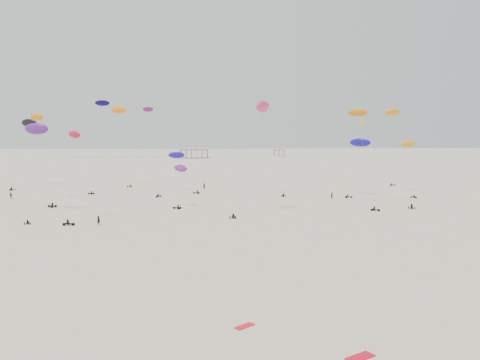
{
  "coord_description": "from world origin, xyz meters",
  "views": [
    {
      "loc": [
        -8.61,
        -3.33,
        15.34
      ],
      "look_at": [
        0.0,
        88.0,
        7.0
      ],
      "focal_mm": 35.0,
      "sensor_mm": 36.0,
      "label": 1
    }
  ],
  "objects": [
    {
      "name": "ground_plane",
      "position": [
        0.0,
        200.0,
        0.0
      ],
      "size": [
        900.0,
        900.0,
        0.0
      ],
      "primitive_type": "plane",
      "color": "beige"
    },
    {
      "name": "pavilion_main",
      "position": [
        -10.0,
        350.0,
        4.22
      ],
      "size": [
        21.0,
        13.0,
        9.8
      ],
      "color": "brown",
      "rests_on": "ground"
    },
    {
      "name": "pavilion_small",
      "position": [
        60.0,
        380.0,
        3.49
      ],
      "size": [
        9.0,
        7.0,
        8.0
      ],
      "color": "brown",
      "rests_on": "ground"
    },
    {
      "name": "pier_fence",
      "position": [
        -62.0,
        350.0,
        0.77
      ],
      "size": [
        80.2,
        0.2,
        1.5
      ],
      "color": "black",
      "rests_on": "ground"
    },
    {
      "name": "rig_0",
      "position": [
        10.95,
        118.25,
        15.7
      ],
      "size": [
        6.91,
        6.18,
        24.81
      ],
      "rotation": [
        0.0,
        0.0,
        6.27
      ],
      "color": "black",
      "rests_on": "ground"
    },
    {
      "name": "rig_1",
      "position": [
        -12.18,
        99.11,
        6.58
      ],
      "size": [
        3.83,
        5.36,
        9.59
      ],
      "rotation": [
        0.0,
        0.0,
        1.23
      ],
      "color": "black",
      "rests_on": "ground"
    },
    {
      "name": "rig_2",
      "position": [
        -20.81,
        127.11,
        15.36
      ],
      "size": [
        6.24,
        16.96,
        26.66
      ],
      "rotation": [
        0.0,
        0.0,
        2.7
      ],
      "color": "black",
      "rests_on": "ground"
    },
    {
      "name": "rig_3",
      "position": [
        50.76,
        122.28,
        11.74
      ],
      "size": [
        8.09,
        16.78,
        19.32
      ],
      "rotation": [
        0.0,
        0.0,
        3.34
      ],
      "color": "black",
      "rests_on": "ground"
    },
    {
      "name": "rig_4",
      "position": [
        36.96,
        98.54,
        14.41
      ],
      "size": [
        4.63,
        11.25,
        22.27
      ],
      "rotation": [
        0.0,
        0.0,
        5.81
      ],
      "color": "black",
      "rests_on": "ground"
    },
    {
      "name": "rig_5",
      "position": [
        28.26,
        98.74,
        16.67
      ],
      "size": [
        4.71,
        13.16,
        22.71
      ],
      "rotation": [
        0.0,
        0.0,
        3.95
      ],
      "color": "black",
      "rests_on": "ground"
    },
    {
      "name": "rig_6",
      "position": [
        -31.01,
        83.56,
        9.35
      ],
      "size": [
        3.48,
        9.08,
        16.75
      ],
      "rotation": [
        0.0,
        0.0,
        4.34
      ],
      "color": "black",
      "rests_on": "ground"
    },
    {
      "name": "rig_7",
      "position": [
        -40.72,
        94.54,
        15.64
      ],
      "size": [
        5.92,
        16.49,
        21.07
      ],
      "rotation": [
        0.0,
        0.0,
        0.19
      ],
      "color": "black",
      "rests_on": "ground"
    },
    {
      "name": "rig_8",
      "position": [
        -34.83,
        128.85,
        19.48
      ],
      "size": [
        6.0,
        6.16,
        25.86
      ],
      "rotation": [
        0.0,
        0.0,
        1.17
      ],
      "color": "black",
      "rests_on": "ground"
    },
    {
      "name": "rig_9",
      "position": [
        48.97,
        147.68,
        15.05
      ],
      "size": [
        9.39,
        12.95,
        22.6
      ],
      "rotation": [
        0.0,
        0.0,
        4.37
      ],
      "color": "black",
      "rests_on": "ground"
    },
    {
      "name": "rig_10",
      "position": [
        -13.38,
        131.85,
        8.8
      ],
      "size": [
        9.2,
        10.77,
        13.65
      ],
      "rotation": [
        0.0,
        0.0,
        1.37
      ],
      "color": "black",
      "rests_on": "ground"
    },
    {
      "name": "rig_11",
      "position": [
        -32.75,
        150.01,
        22.13
      ],
      "size": [
        7.7,
        9.68,
        25.67
      ],
      "rotation": [
        0.0,
        0.0,
        1.65
      ],
      "color": "black",
      "rests_on": "ground"
    },
    {
      "name": "rig_12",
      "position": [
        33.75,
        115.35,
        12.6
      ],
      "size": [
        8.18,
        7.48,
        15.45
      ],
      "rotation": [
        0.0,
        0.0,
        4.5
      ],
      "color": "black",
      "rests_on": "ground"
    },
    {
      "name": "rig_13",
      "position": [
        -60.81,
        148.32,
        17.79
      ],
      "size": [
        6.72,
        16.25,
        22.63
      ],
      "rotation": [
        0.0,
        0.0,
        0.56
      ],
      "color": "black",
      "rests_on": "ground"
    },
    {
      "name": "rig_14",
      "position": [
        4.09,
        89.76,
        19.18
      ],
      "size": [
        9.57,
        9.81,
        23.15
      ],
      "rotation": [
        0.0,
        0.0,
        6.02
      ],
      "color": "black",
      "rests_on": "ground"
    },
    {
      "name": "rig_15",
      "position": [
        -45.73,
        112.59,
        15.92
      ],
      "size": [
        10.65,
        17.03,
        24.18
      ],
      "rotation": [
        0.0,
        0.0,
        1.01
      ],
      "color": "black",
      "rests_on": "ground"
    },
    {
      "name": "spectator_0",
      "position": [
        -25.78,
        79.77,
        0.0
      ],
      "size": [
        0.88,
        0.78,
        1.99
      ],
      "primitive_type": "imported",
      "rotation": [
        0.0,
        0.0,
        2.64
      ],
      "color": "black",
      "rests_on": "ground"
    },
    {
      "name": "spectator_1",
      "position": [
        25.36,
        110.43,
        0.0
      ],
      "size": [
        0.98,
        0.65,
        1.88
      ],
      "primitive_type": "imported",
      "rotation": [
        0.0,
        0.0,
        6.41
      ],
      "color": "black",
      "rests_on": "ground"
    },
    {
      "name": "spectator_2",
      "position": [
        -55.05,
        118.11,
        0.0
      ],
      "size": [
        1.28,
        1.02,
        1.91
      ],
      "primitive_type": "imported",
      "rotation": [
        0.0,
        0.0,
        5.85
      ],
      "color": "black",
      "rests_on": "ground"
    },
    {
      "name": "spectator_3",
      "position": [
        -6.28,
        135.95,
        0.0
      ],
      "size": [
        0.9,
        0.75,
        2.11
      ],
      "primitive_type": "imported",
      "rotation": [
        0.0,
        0.0,
        2.81
      ],
      "color": "black",
      "rests_on": "ground"
    },
    {
      "name": "grounded_kite_a",
      "position": [
        2.7,
        27.12,
        0.0
      ],
      "size": [
        2.37,
        1.82,
        0.08
      ],
      "primitive_type": "cube",
      "rotation": [
        0.0,
        0.0,
        0.48
      ],
      "color": "red",
      "rests_on": "ground"
    },
    {
      "name": "grounded_kite_b",
      "position": [
        -4.79,
        33.26,
        0.0
      ],
      "size": [
        1.86,
        1.64,
        0.07
      ],
      "primitive_type": "cube",
      "rotation": [
        0.0,
        0.0,
        0.64
      ],
      "color": "red",
      "rests_on": "ground"
    }
  ]
}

